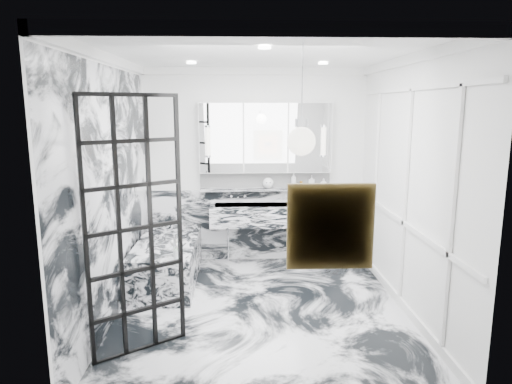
{
  "coord_description": "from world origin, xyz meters",
  "views": [
    {
      "loc": [
        -0.24,
        -4.82,
        2.27
      ],
      "look_at": [
        -0.03,
        0.5,
        1.26
      ],
      "focal_mm": 32.0,
      "sensor_mm": 36.0,
      "label": 1
    }
  ],
  "objects_px": {
    "crittall_door": "(135,229)",
    "mirror_cabinet": "(266,138)",
    "bathtub": "(168,261)",
    "trough_sink": "(266,215)"
  },
  "relations": [
    {
      "from": "crittall_door",
      "to": "bathtub",
      "type": "relative_size",
      "value": 1.43
    },
    {
      "from": "crittall_door",
      "to": "mirror_cabinet",
      "type": "bearing_deg",
      "value": 28.76
    },
    {
      "from": "mirror_cabinet",
      "to": "crittall_door",
      "type": "bearing_deg",
      "value": -117.61
    },
    {
      "from": "crittall_door",
      "to": "mirror_cabinet",
      "type": "distance_m",
      "value": 2.93
    },
    {
      "from": "mirror_cabinet",
      "to": "bathtub",
      "type": "relative_size",
      "value": 1.15
    },
    {
      "from": "trough_sink",
      "to": "crittall_door",
      "type": "bearing_deg",
      "value": -119.27
    },
    {
      "from": "trough_sink",
      "to": "bathtub",
      "type": "height_order",
      "value": "trough_sink"
    },
    {
      "from": "trough_sink",
      "to": "mirror_cabinet",
      "type": "distance_m",
      "value": 1.1
    },
    {
      "from": "crittall_door",
      "to": "trough_sink",
      "type": "bearing_deg",
      "value": 27.09
    },
    {
      "from": "crittall_door",
      "to": "bathtub",
      "type": "distance_m",
      "value": 1.93
    }
  ]
}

